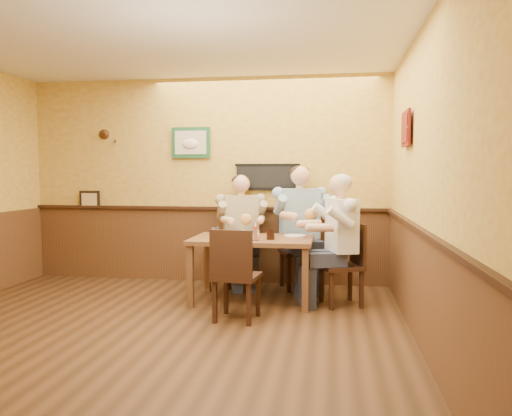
{
  "coord_description": "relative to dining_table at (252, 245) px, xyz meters",
  "views": [
    {
      "loc": [
        1.73,
        -4.21,
        1.5
      ],
      "look_at": [
        0.86,
        1.45,
        1.1
      ],
      "focal_mm": 35.0,
      "sensor_mm": 36.0,
      "label": 1
    }
  ],
  "objects": [
    {
      "name": "chair_back_right",
      "position": [
        0.5,
        0.72,
        -0.16
      ],
      "size": [
        0.59,
        0.59,
        1.0
      ],
      "primitive_type": null,
      "rotation": [
        0.0,
        0.0,
        0.34
      ],
      "color": "#321B10",
      "rests_on": "ground"
    },
    {
      "name": "diner_white_elder",
      "position": [
        1.03,
        -0.04,
        0.01
      ],
      "size": [
        0.78,
        0.78,
        1.34
      ],
      "primitive_type": null,
      "rotation": [
        0.0,
        0.0,
        -1.24
      ],
      "color": "silver",
      "rests_on": "ground"
    },
    {
      "name": "salt_shaker",
      "position": [
        -0.12,
        0.09,
        0.13
      ],
      "size": [
        0.04,
        0.04,
        0.08
      ],
      "primitive_type": "cylinder",
      "rotation": [
        0.0,
        0.0,
        -0.43
      ],
      "color": "white",
      "rests_on": "dining_table"
    },
    {
      "name": "chair_right_end",
      "position": [
        1.03,
        -0.04,
        -0.19
      ],
      "size": [
        0.55,
        0.55,
        0.94
      ],
      "primitive_type": null,
      "rotation": [
        0.0,
        0.0,
        -1.24
      ],
      "color": "#321B10",
      "rests_on": "ground"
    },
    {
      "name": "plate_far_right",
      "position": [
        0.49,
        0.18,
        0.1
      ],
      "size": [
        0.34,
        0.34,
        0.02
      ],
      "primitive_type": "cylinder",
      "rotation": [
        0.0,
        0.0,
        -0.39
      ],
      "color": "silver",
      "rests_on": "dining_table"
    },
    {
      "name": "chair_near_side",
      "position": [
        -0.04,
        -0.77,
        -0.18
      ],
      "size": [
        0.48,
        0.48,
        0.95
      ],
      "primitive_type": null,
      "rotation": [
        0.0,
        0.0,
        3.03
      ],
      "color": "#321B10",
      "rests_on": "ground"
    },
    {
      "name": "plate_far_left",
      "position": [
        -0.28,
        0.11,
        0.1
      ],
      "size": [
        0.29,
        0.29,
        0.02
      ],
      "primitive_type": "cylinder",
      "rotation": [
        0.0,
        0.0,
        -0.11
      ],
      "color": "white",
      "rests_on": "dining_table"
    },
    {
      "name": "water_glass_mid",
      "position": [
        0.08,
        -0.24,
        0.15
      ],
      "size": [
        0.1,
        0.1,
        0.12
      ],
      "primitive_type": "cylinder",
      "rotation": [
        0.0,
        0.0,
        -0.34
      ],
      "color": "white",
      "rests_on": "dining_table"
    },
    {
      "name": "pepper_shaker",
      "position": [
        -0.18,
        -0.01,
        0.13
      ],
      "size": [
        0.04,
        0.04,
        0.08
      ],
      "primitive_type": "cylinder",
      "rotation": [
        0.0,
        0.0,
        0.2
      ],
      "color": "black",
      "rests_on": "dining_table"
    },
    {
      "name": "cola_tumbler",
      "position": [
        0.23,
        -0.14,
        0.15
      ],
      "size": [
        0.12,
        0.12,
        0.12
      ],
      "primitive_type": "cylinder",
      "rotation": [
        0.0,
        0.0,
        -0.35
      ],
      "color": "black",
      "rests_on": "dining_table"
    },
    {
      "name": "diner_tan_shirt",
      "position": [
        -0.28,
        0.75,
        0.01
      ],
      "size": [
        0.78,
        0.78,
        1.33
      ],
      "primitive_type": null,
      "rotation": [
        0.0,
        0.0,
        0.33
      ],
      "color": "tan",
      "rests_on": "ground"
    },
    {
      "name": "room",
      "position": [
        -0.68,
        -1.33,
        1.03
      ],
      "size": [
        5.02,
        5.03,
        2.81
      ],
      "color": "#341F0F",
      "rests_on": "ground"
    },
    {
      "name": "diner_blue_polo",
      "position": [
        0.5,
        0.72,
        0.06
      ],
      "size": [
        0.85,
        0.85,
        1.44
      ],
      "primitive_type": null,
      "rotation": [
        0.0,
        0.0,
        0.34
      ],
      "color": "#81A3C1",
      "rests_on": "ground"
    },
    {
      "name": "water_glass_left",
      "position": [
        -0.4,
        -0.16,
        0.16
      ],
      "size": [
        0.1,
        0.1,
        0.14
      ],
      "primitive_type": "cylinder",
      "rotation": [
        0.0,
        0.0,
        0.06
      ],
      "color": "white",
      "rests_on": "dining_table"
    },
    {
      "name": "dining_table",
      "position": [
        0.0,
        0.0,
        0.0
      ],
      "size": [
        1.4,
        0.9,
        0.75
      ],
      "color": "brown",
      "rests_on": "ground"
    },
    {
      "name": "chair_back_left",
      "position": [
        -0.28,
        0.75,
        -0.19
      ],
      "size": [
        0.55,
        0.55,
        0.93
      ],
      "primitive_type": null,
      "rotation": [
        0.0,
        0.0,
        0.33
      ],
      "color": "#321B10",
      "rests_on": "ground"
    },
    {
      "name": "hot_sauce_bottle",
      "position": [
        0.05,
        -0.12,
        0.17
      ],
      "size": [
        0.05,
        0.05,
        0.17
      ],
      "primitive_type": "cylinder",
      "rotation": [
        0.0,
        0.0,
        -0.12
      ],
      "color": "red",
      "rests_on": "dining_table"
    }
  ]
}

